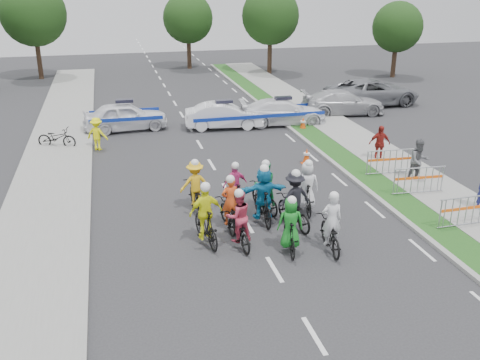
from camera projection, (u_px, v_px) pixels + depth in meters
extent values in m
plane|color=#28282B|center=(274.00, 269.00, 14.86)|extent=(90.00, 90.00, 0.00)
cube|color=gray|center=(362.00, 186.00, 20.51)|extent=(0.20, 60.00, 0.12)
cube|color=#164516|center=(379.00, 185.00, 20.67)|extent=(1.20, 60.00, 0.11)
cube|color=gray|center=(420.00, 180.00, 21.08)|extent=(2.40, 60.00, 0.13)
cube|color=gray|center=(44.00, 217.00, 17.89)|extent=(3.00, 60.00, 0.13)
imported|color=black|center=(330.00, 234.00, 15.79)|extent=(0.87, 1.93, 0.98)
imported|color=white|center=(332.00, 220.00, 15.56)|extent=(0.64, 0.46, 1.63)
sphere|color=white|center=(334.00, 196.00, 15.24)|extent=(0.28, 0.28, 0.28)
imported|color=black|center=(289.00, 235.00, 15.68)|extent=(0.74, 1.77, 1.03)
imported|color=#178322|center=(290.00, 222.00, 15.48)|extent=(0.82, 0.60, 1.55)
sphere|color=white|center=(292.00, 200.00, 15.17)|extent=(0.27, 0.27, 0.27)
imported|color=black|center=(238.00, 231.00, 16.04)|extent=(0.84, 1.90, 0.97)
imported|color=#C53652|center=(239.00, 216.00, 15.81)|extent=(0.84, 0.69, 1.61)
sphere|color=white|center=(239.00, 193.00, 15.49)|extent=(0.28, 0.28, 0.28)
imported|color=black|center=(206.00, 226.00, 16.14)|extent=(0.86, 1.99, 1.16)
imported|color=#F8FF1A|center=(206.00, 212.00, 15.92)|extent=(1.07, 0.59, 1.74)
sphere|color=white|center=(205.00, 187.00, 15.58)|extent=(0.30, 0.30, 0.30)
imported|color=black|center=(293.00, 211.00, 17.24)|extent=(1.07, 2.06, 1.03)
imported|color=black|center=(294.00, 197.00, 17.01)|extent=(1.21, 0.85, 1.71)
sphere|color=white|center=(296.00, 174.00, 16.67)|extent=(0.30, 0.30, 0.30)
imported|color=black|center=(263.00, 205.00, 17.55)|extent=(0.57, 1.95, 1.17)
imported|color=#1882B9|center=(263.00, 192.00, 17.33)|extent=(1.63, 0.53, 1.75)
sphere|color=white|center=(264.00, 169.00, 16.98)|extent=(0.30, 0.30, 0.30)
imported|color=black|center=(230.00, 215.00, 17.10)|extent=(0.86, 1.90, 0.96)
imported|color=#E9501D|center=(230.00, 201.00, 16.88)|extent=(0.63, 0.45, 1.60)
sphere|color=white|center=(230.00, 179.00, 16.56)|extent=(0.28, 0.28, 0.28)
imported|color=black|center=(306.00, 197.00, 18.30)|extent=(0.81, 1.89, 1.10)
imported|color=white|center=(307.00, 185.00, 18.09)|extent=(0.88, 0.65, 1.65)
sphere|color=white|center=(309.00, 164.00, 17.76)|extent=(0.29, 0.29, 0.29)
imported|color=black|center=(264.00, 197.00, 18.43)|extent=(0.99, 1.93, 0.97)
imported|color=#1B974A|center=(265.00, 184.00, 18.21)|extent=(0.89, 0.75, 1.61)
sphere|color=white|center=(266.00, 164.00, 17.89)|extent=(0.28, 0.28, 0.28)
imported|color=black|center=(235.00, 195.00, 18.51)|extent=(0.80, 1.75, 1.01)
imported|color=#E33F90|center=(235.00, 184.00, 18.31)|extent=(0.95, 0.54, 1.52)
sphere|color=white|center=(235.00, 166.00, 18.01)|extent=(0.26, 0.26, 0.26)
imported|color=black|center=(195.00, 196.00, 18.48)|extent=(0.71, 1.87, 0.97)
imported|color=yellow|center=(195.00, 183.00, 18.25)|extent=(1.06, 0.64, 1.62)
sphere|color=white|center=(195.00, 163.00, 17.94)|extent=(0.28, 0.28, 0.28)
imported|color=white|center=(125.00, 116.00, 27.84)|extent=(4.44, 2.07, 1.47)
imported|color=white|center=(224.00, 116.00, 28.22)|extent=(4.24, 1.92, 1.35)
imported|color=white|center=(283.00, 112.00, 28.97)|extent=(4.88, 2.41, 1.36)
imported|color=#B4B4B9|center=(343.00, 102.00, 31.03)|extent=(5.01, 2.52, 1.40)
imported|color=slate|center=(372.00, 92.00, 33.19)|extent=(5.96, 2.94, 1.62)
imported|color=#545459|center=(419.00, 161.00, 20.85)|extent=(0.85, 0.67, 1.73)
imported|color=maroon|center=(379.00, 144.00, 23.14)|extent=(0.99, 0.52, 1.61)
imported|color=#FAFA0D|center=(97.00, 134.00, 24.67)|extent=(1.14, 0.96, 1.54)
cube|color=#F24C0C|center=(306.00, 163.00, 23.11)|extent=(0.40, 0.40, 0.03)
cone|color=#F24C0C|center=(307.00, 156.00, 22.99)|extent=(0.36, 0.36, 0.70)
cylinder|color=silver|center=(307.00, 154.00, 22.96)|extent=(0.29, 0.29, 0.08)
cube|color=#F24C0C|center=(303.00, 130.00, 28.10)|extent=(0.40, 0.40, 0.03)
cone|color=#F24C0C|center=(303.00, 123.00, 27.98)|extent=(0.36, 0.36, 0.70)
cylinder|color=silver|center=(303.00, 122.00, 27.94)|extent=(0.29, 0.29, 0.08)
imported|color=black|center=(57.00, 138.00, 25.06)|extent=(1.97, 1.29, 0.98)
cylinder|color=#382619|center=(270.00, 53.00, 43.45)|extent=(0.36, 0.36, 3.25)
sphere|color=#183511|center=(270.00, 16.00, 42.39)|extent=(4.55, 4.55, 4.55)
cylinder|color=#382619|center=(394.00, 60.00, 41.95)|extent=(0.36, 0.36, 2.75)
sphere|color=#183511|center=(397.00, 27.00, 41.06)|extent=(3.85, 3.85, 3.85)
cylinder|color=#382619|center=(39.00, 56.00, 41.14)|extent=(0.36, 0.36, 3.50)
sphere|color=#183511|center=(33.00, 13.00, 40.00)|extent=(4.90, 4.90, 4.90)
cylinder|color=#382619|center=(189.00, 51.00, 45.75)|extent=(0.36, 0.36, 3.00)
sphere|color=#183511|center=(188.00, 18.00, 44.78)|extent=(4.20, 4.20, 4.20)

